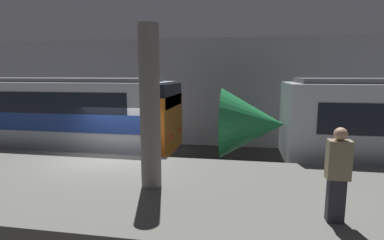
% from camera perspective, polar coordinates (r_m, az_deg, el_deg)
% --- Properties ---
extents(ground_plane, '(120.00, 120.00, 0.00)m').
position_cam_1_polar(ground_plane, '(10.32, -14.78, -11.99)').
color(ground_plane, '#33302D').
extents(platform, '(40.00, 4.60, 1.05)m').
position_cam_1_polar(platform, '(8.25, -21.75, -13.87)').
color(platform, slate).
rests_on(platform, ground).
extents(station_rear_barrier, '(50.00, 0.15, 5.32)m').
position_cam_1_polar(station_rear_barrier, '(15.38, -5.78, 5.28)').
color(station_rear_barrier, '#939399').
rests_on(station_rear_barrier, ground).
extents(support_pillar_near, '(0.46, 0.46, 3.63)m').
position_cam_1_polar(support_pillar_near, '(6.70, -8.01, 2.28)').
color(support_pillar_near, slate).
rests_on(support_pillar_near, platform).
extents(person_waiting, '(0.38, 0.24, 1.68)m').
position_cam_1_polar(person_waiting, '(5.79, 25.99, -9.04)').
color(person_waiting, '#2D2D38').
rests_on(person_waiting, platform).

